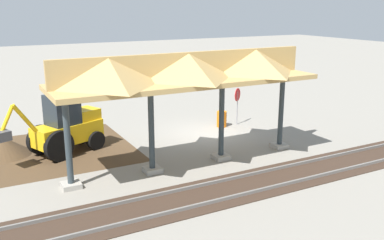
% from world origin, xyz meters
% --- Properties ---
extents(ground_plane, '(120.00, 120.00, 0.00)m').
position_xyz_m(ground_plane, '(0.00, 0.00, 0.00)').
color(ground_plane, gray).
extents(dirt_work_zone, '(8.81, 7.00, 0.01)m').
position_xyz_m(dirt_work_zone, '(8.69, -1.02, 0.00)').
color(dirt_work_zone, '#4C3823').
rests_on(dirt_work_zone, ground).
extents(platform_canopy, '(11.27, 3.20, 4.90)m').
position_xyz_m(platform_canopy, '(3.11, 3.68, 4.15)').
color(platform_canopy, '#9E998E').
rests_on(platform_canopy, ground).
extents(rail_tracks, '(60.00, 2.58, 0.15)m').
position_xyz_m(rail_tracks, '(0.00, 6.71, 0.03)').
color(rail_tracks, slate).
rests_on(rail_tracks, ground).
extents(stop_sign, '(0.65, 0.44, 2.15)m').
position_xyz_m(stop_sign, '(-2.47, -0.83, 1.54)').
color(stop_sign, gray).
rests_on(stop_sign, ground).
extents(backhoe, '(5.10, 3.00, 2.82)m').
position_xyz_m(backhoe, '(7.42, -0.45, 1.27)').
color(backhoe, '#EAB214').
rests_on(backhoe, ground).
extents(dirt_mound, '(5.17, 5.17, 1.81)m').
position_xyz_m(dirt_mound, '(10.09, -1.54, 0.00)').
color(dirt_mound, '#4C3823').
rests_on(dirt_mound, ground).
extents(traffic_barrel, '(0.56, 0.56, 0.90)m').
position_xyz_m(traffic_barrel, '(-1.43, -0.84, 0.45)').
color(traffic_barrel, orange).
rests_on(traffic_barrel, ground).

